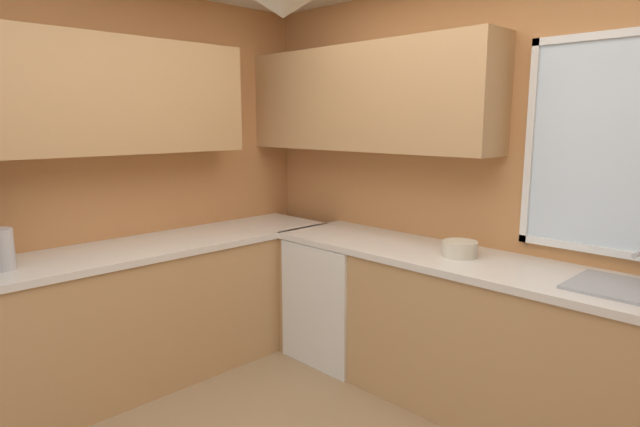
{
  "coord_description": "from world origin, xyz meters",
  "views": [
    {
      "loc": [
        1.49,
        -1.28,
        1.65
      ],
      "look_at": [
        -0.52,
        0.69,
        1.15
      ],
      "focal_mm": 29.46,
      "sensor_mm": 36.0,
      "label": 1
    }
  ],
  "objects_px": {
    "bowl": "(460,249)",
    "sink_assembly": "(634,289)",
    "dishwasher": "(342,298)",
    "kettle": "(1,249)"
  },
  "relations": [
    {
      "from": "bowl",
      "to": "sink_assembly",
      "type": "bearing_deg",
      "value": 0.47
    },
    {
      "from": "dishwasher",
      "to": "sink_assembly",
      "type": "bearing_deg",
      "value": 1.2
    },
    {
      "from": "kettle",
      "to": "bowl",
      "type": "bearing_deg",
      "value": 51.84
    },
    {
      "from": "sink_assembly",
      "to": "bowl",
      "type": "distance_m",
      "value": 0.89
    },
    {
      "from": "dishwasher",
      "to": "kettle",
      "type": "xyz_separation_m",
      "value": [
        -0.64,
        -1.92,
        0.57
      ]
    },
    {
      "from": "kettle",
      "to": "sink_assembly",
      "type": "xyz_separation_m",
      "value": [
        2.42,
        1.96,
        -0.1
      ]
    },
    {
      "from": "sink_assembly",
      "to": "bowl",
      "type": "relative_size",
      "value": 2.66
    },
    {
      "from": "bowl",
      "to": "dishwasher",
      "type": "bearing_deg",
      "value": -178.07
    },
    {
      "from": "sink_assembly",
      "to": "kettle",
      "type": "bearing_deg",
      "value": -141.08
    },
    {
      "from": "dishwasher",
      "to": "kettle",
      "type": "bearing_deg",
      "value": -108.44
    }
  ]
}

